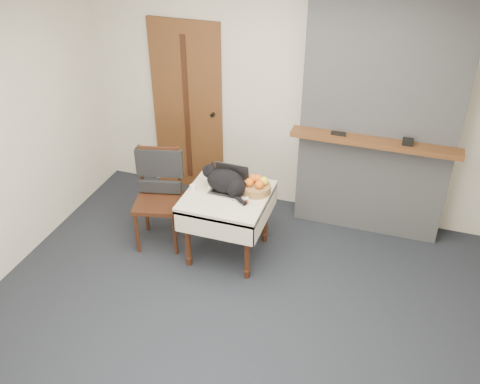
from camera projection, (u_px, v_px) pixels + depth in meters
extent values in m
plane|color=black|center=(231.00, 321.00, 4.64)|extent=(4.50, 4.50, 0.00)
cube|color=beige|center=(293.00, 96.00, 5.54)|extent=(4.50, 0.02, 2.60)
cube|color=white|center=(227.00, 15.00, 3.24)|extent=(4.50, 4.00, 0.02)
cube|color=brown|center=(188.00, 109.00, 6.00)|extent=(0.82, 0.05, 2.00)
cube|color=#3D2010|center=(186.00, 110.00, 5.98)|extent=(0.06, 0.01, 1.70)
cylinder|color=black|center=(213.00, 115.00, 5.88)|extent=(0.04, 0.06, 0.04)
cube|color=gray|center=(380.00, 113.00, 5.18)|extent=(1.50, 0.30, 2.60)
cube|color=brown|center=(375.00, 142.00, 5.10)|extent=(1.62, 0.18, 0.05)
cube|color=black|center=(338.00, 134.00, 5.17)|extent=(0.14, 0.04, 0.03)
cube|color=black|center=(408.00, 142.00, 4.99)|extent=(0.10, 0.07, 0.06)
cylinder|color=#3D2010|center=(188.00, 238.00, 5.11)|extent=(0.06, 0.06, 0.64)
sphere|color=#3D2010|center=(189.00, 258.00, 5.24)|extent=(0.07, 0.07, 0.07)
cylinder|color=#3D2010|center=(247.00, 251.00, 4.95)|extent=(0.06, 0.06, 0.64)
sphere|color=#3D2010|center=(247.00, 270.00, 5.08)|extent=(0.07, 0.07, 0.07)
cylinder|color=#3D2010|center=(210.00, 205.00, 5.59)|extent=(0.06, 0.06, 0.64)
sphere|color=#3D2010|center=(211.00, 224.00, 5.72)|extent=(0.07, 0.07, 0.07)
cylinder|color=#3D2010|center=(265.00, 215.00, 5.43)|extent=(0.06, 0.06, 0.64)
sphere|color=#3D2010|center=(265.00, 234.00, 5.56)|extent=(0.07, 0.07, 0.07)
cube|color=beige|center=(227.00, 197.00, 5.08)|extent=(0.78, 0.78, 0.06)
cube|color=beige|center=(213.00, 229.00, 4.83)|extent=(0.78, 0.01, 0.22)
cube|color=beige|center=(240.00, 186.00, 5.45)|extent=(0.78, 0.01, 0.22)
cube|color=beige|center=(190.00, 199.00, 5.24)|extent=(0.01, 0.78, 0.22)
cube|color=beige|center=(266.00, 214.00, 5.04)|extent=(0.01, 0.78, 0.22)
cube|color=#B7B7BC|center=(227.00, 191.00, 5.09)|extent=(0.34, 0.24, 0.02)
cube|color=black|center=(227.00, 190.00, 5.08)|extent=(0.28, 0.17, 0.00)
cube|color=black|center=(233.00, 173.00, 5.13)|extent=(0.33, 0.07, 0.23)
cube|color=#9BB7E3|center=(233.00, 173.00, 5.13)|extent=(0.31, 0.06, 0.20)
ellipsoid|color=black|center=(226.00, 181.00, 5.04)|extent=(0.41, 0.29, 0.23)
ellipsoid|color=black|center=(236.00, 187.00, 5.00)|extent=(0.23, 0.25, 0.19)
sphere|color=black|center=(209.00, 171.00, 5.09)|extent=(0.16, 0.16, 0.13)
ellipsoid|color=white|center=(206.00, 173.00, 5.13)|extent=(0.07, 0.08, 0.06)
ellipsoid|color=white|center=(212.00, 181.00, 5.13)|extent=(0.07, 0.09, 0.09)
cone|color=black|center=(208.00, 167.00, 5.02)|extent=(0.06, 0.06, 0.06)
cone|color=black|center=(212.00, 163.00, 5.08)|extent=(0.06, 0.06, 0.06)
cylinder|color=black|center=(238.00, 199.00, 4.94)|extent=(0.19, 0.14, 0.04)
sphere|color=white|center=(210.00, 187.00, 5.12)|extent=(0.04, 0.04, 0.04)
sphere|color=white|center=(215.00, 183.00, 5.19)|extent=(0.04, 0.04, 0.04)
cylinder|color=white|center=(193.00, 188.00, 5.10)|extent=(0.06, 0.06, 0.06)
cylinder|color=#9C3813|center=(247.00, 201.00, 4.91)|extent=(0.03, 0.03, 0.06)
cylinder|color=silver|center=(247.00, 198.00, 4.89)|extent=(0.03, 0.03, 0.01)
cylinder|color=olive|center=(256.00, 188.00, 5.08)|extent=(0.28, 0.28, 0.08)
sphere|color=#F14C14|center=(250.00, 182.00, 5.02)|extent=(0.08, 0.08, 0.08)
sphere|color=#F14C14|center=(259.00, 185.00, 4.99)|extent=(0.08, 0.08, 0.08)
sphere|color=#F14C14|center=(258.00, 179.00, 5.08)|extent=(0.08, 0.08, 0.08)
sphere|color=yellow|center=(264.00, 181.00, 5.04)|extent=(0.08, 0.08, 0.08)
sphere|color=#F14C14|center=(253.00, 178.00, 5.08)|extent=(0.08, 0.08, 0.08)
cube|color=black|center=(246.00, 193.00, 5.08)|extent=(0.12, 0.12, 0.01)
cube|color=#3D2010|center=(158.00, 202.00, 5.34)|extent=(0.54, 0.54, 0.04)
cylinder|color=#3D2010|center=(137.00, 232.00, 5.32)|extent=(0.04, 0.04, 0.48)
cylinder|color=#3D2010|center=(175.00, 234.00, 5.29)|extent=(0.04, 0.04, 0.48)
cylinder|color=#3D2010|center=(146.00, 211.00, 5.64)|extent=(0.04, 0.04, 0.48)
cylinder|color=#3D2010|center=(182.00, 212.00, 5.62)|extent=(0.04, 0.04, 0.48)
cylinder|color=#3D2010|center=(141.00, 169.00, 5.37)|extent=(0.04, 0.04, 0.53)
cylinder|color=#3D2010|center=(179.00, 171.00, 5.34)|extent=(0.04, 0.04, 0.53)
cube|color=#3D2010|center=(159.00, 160.00, 5.30)|extent=(0.38, 0.12, 0.30)
cube|color=black|center=(159.00, 163.00, 5.30)|extent=(0.47, 0.17, 0.30)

